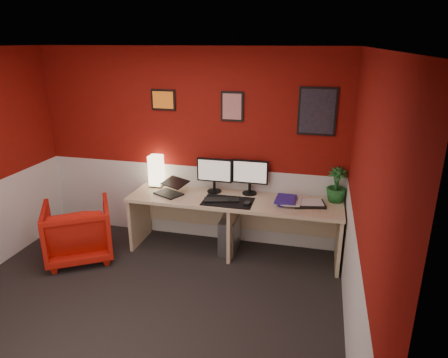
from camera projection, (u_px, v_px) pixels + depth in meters
ground at (136, 313)px, 3.97m from camera, size 4.00×3.50×0.01m
ceiling at (114, 48)px, 3.15m from camera, size 4.00×3.50×0.01m
wall_back at (189, 147)px, 5.17m from camera, size 4.00×0.01×2.50m
wall_right at (362, 218)px, 3.11m from camera, size 0.01×3.50×2.50m
wainscot_back at (190, 201)px, 5.41m from camera, size 4.00×0.01×1.00m
wainscot_right at (351, 299)px, 3.36m from camera, size 0.01×3.50×1.00m
desk at (234, 226)px, 4.99m from camera, size 2.60×0.65×0.73m
shoji_lamp at (156, 172)px, 5.24m from camera, size 0.16×0.16×0.40m
laptop at (168, 186)px, 4.98m from camera, size 0.40×0.35×0.22m
monitor_left at (214, 170)px, 5.01m from camera, size 0.45×0.06×0.58m
monitor_right at (250, 172)px, 4.95m from camera, size 0.45×0.06×0.58m
desk_mat at (228, 201)px, 4.79m from camera, size 0.60×0.38×0.01m
keyboard at (221, 200)px, 4.81m from camera, size 0.44×0.24×0.02m
mouse at (247, 204)px, 4.68m from camera, size 0.07×0.11×0.03m
book_bottom at (277, 202)px, 4.75m from camera, size 0.24×0.30×0.03m
book_middle at (282, 200)px, 4.73m from camera, size 0.23×0.31×0.02m
book_top at (276, 198)px, 4.72m from camera, size 0.25×0.32×0.03m
zen_tray at (309, 204)px, 4.69m from camera, size 0.39×0.32×0.03m
potted_plant at (337, 185)px, 4.73m from camera, size 0.24×0.24×0.42m
pc_tower at (230, 234)px, 5.10m from camera, size 0.20×0.45×0.45m
armchair at (78, 231)px, 4.89m from camera, size 1.05×1.06×0.71m
art_left at (163, 100)px, 5.03m from camera, size 0.32×0.02×0.26m
art_center at (232, 106)px, 4.85m from camera, size 0.28×0.02×0.36m
art_right at (317, 111)px, 4.62m from camera, size 0.44×0.02×0.56m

